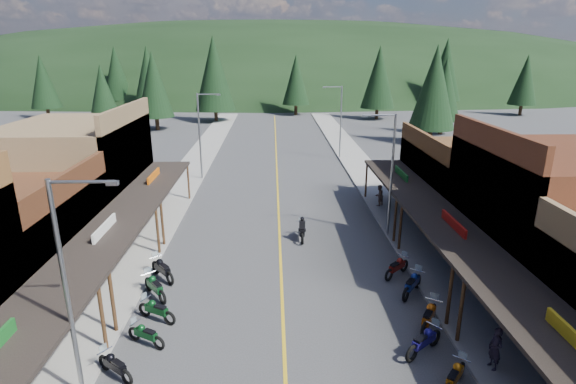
{
  "coord_description": "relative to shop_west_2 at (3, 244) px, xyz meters",
  "views": [
    {
      "loc": [
        -0.37,
        -19.07,
        11.65
      ],
      "look_at": [
        0.56,
        8.26,
        3.0
      ],
      "focal_mm": 28.0,
      "sensor_mm": 36.0,
      "label": 1
    }
  ],
  "objects": [
    {
      "name": "pine_0",
      "position": [
        -26.25,
        60.3,
        3.95
      ],
      "size": [
        5.04,
        5.04,
        11.0
      ],
      "color": "black",
      "rests_on": "ground"
    },
    {
      "name": "rider_on_bike",
      "position": [
        15.18,
        5.84,
        -1.87
      ],
      "size": [
        0.77,
        2.18,
        1.65
      ],
      "rotation": [
        0.0,
        0.0,
        -0.02
      ],
      "color": "black",
      "rests_on": "ground"
    },
    {
      "name": "pine_10",
      "position": [
        -4.25,
        48.3,
        4.25
      ],
      "size": [
        5.38,
        5.38,
        11.6
      ],
      "color": "black",
      "rests_on": "ground"
    },
    {
      "name": "bike_east_6",
      "position": [
        19.33,
        -5.71,
        -1.9
      ],
      "size": [
        2.19,
        1.93,
        1.26
      ],
      "primitive_type": null,
      "rotation": [
        0.0,
        0.0,
        -0.91
      ],
      "color": "navy",
      "rests_on": "ground"
    },
    {
      "name": "pine_11",
      "position": [
        33.75,
        36.3,
        4.65
      ],
      "size": [
        5.82,
        5.82,
        12.4
      ],
      "color": "black",
      "rests_on": "ground"
    },
    {
      "name": "bike_west_6",
      "position": [
        8.07,
        -4.77,
        -1.99
      ],
      "size": [
        1.96,
        1.48,
        1.08
      ],
      "primitive_type": null,
      "rotation": [
        0.0,
        0.0,
        1.06
      ],
      "color": "#0D421B",
      "rests_on": "ground"
    },
    {
      "name": "pine_1",
      "position": [
        -10.25,
        68.3,
        4.7
      ],
      "size": [
        5.88,
        5.88,
        12.5
      ],
      "color": "black",
      "rests_on": "ground"
    },
    {
      "name": "pine_2",
      "position": [
        3.75,
        56.3,
        5.46
      ],
      "size": [
        6.72,
        6.72,
        14.0
      ],
      "color": "black",
      "rests_on": "ground"
    },
    {
      "name": "pine_3",
      "position": [
        17.75,
        64.3,
        3.95
      ],
      "size": [
        5.04,
        5.04,
        11.0
      ],
      "color": "black",
      "rests_on": "ground"
    },
    {
      "name": "bike_east_8",
      "position": [
        20.22,
        -1.16,
        -1.89
      ],
      "size": [
        1.95,
        2.24,
        1.28
      ],
      "primitive_type": null,
      "rotation": [
        0.0,
        0.0,
        -0.65
      ],
      "color": "navy",
      "rests_on": "ground"
    },
    {
      "name": "ground",
      "position": [
        13.75,
        -1.7,
        -2.53
      ],
      "size": [
        220.0,
        220.0,
        0.0
      ],
      "primitive_type": "plane",
      "color": "#38383A",
      "rests_on": "ground"
    },
    {
      "name": "bike_west_9",
      "position": [
        7.46,
        0.84,
        -1.88
      ],
      "size": [
        2.04,
        2.25,
        1.31
      ],
      "primitive_type": null,
      "rotation": [
        0.0,
        0.0,
        0.69
      ],
      "color": "black",
      "rests_on": "ground"
    },
    {
      "name": "streetlight_2",
      "position": [
        20.71,
        6.3,
        1.93
      ],
      "size": [
        2.16,
        0.18,
        8.0
      ],
      "color": "gray",
      "rests_on": "ground"
    },
    {
      "name": "pine_7",
      "position": [
        -18.25,
        74.3,
        4.7
      ],
      "size": [
        5.88,
        5.88,
        12.5
      ],
      "color": "black",
      "rests_on": "ground"
    },
    {
      "name": "shop_west_2",
      "position": [
        0.0,
        0.0,
        0.0
      ],
      "size": [
        10.9,
        9.0,
        6.2
      ],
      "color": "#3F2111",
      "rests_on": "ground"
    },
    {
      "name": "bike_west_8",
      "position": [
        7.52,
        -1.01,
        -1.89
      ],
      "size": [
        1.98,
        2.26,
        1.29
      ],
      "primitive_type": null,
      "rotation": [
        0.0,
        0.0,
        0.65
      ],
      "color": "#0D411B",
      "rests_on": "ground"
    },
    {
      "name": "pine_8",
      "position": [
        -8.25,
        38.3,
        3.44
      ],
      "size": [
        4.48,
        4.48,
        10.0
      ],
      "color": "black",
      "rests_on": "ground"
    },
    {
      "name": "sidewalk_east",
      "position": [
        22.45,
        18.3,
        -2.46
      ],
      "size": [
        3.4,
        94.0,
        0.15
      ],
      "primitive_type": "cube",
      "color": "gray",
      "rests_on": "ground"
    },
    {
      "name": "bike_west_5",
      "position": [
        7.44,
        -6.68,
        -1.98
      ],
      "size": [
        1.95,
        1.71,
        1.12
      ],
      "primitive_type": null,
      "rotation": [
        0.0,
        0.0,
        0.91
      ],
      "color": "black",
      "rests_on": "ground"
    },
    {
      "name": "bike_east_7",
      "position": [
        20.09,
        -4.04,
        -1.87
      ],
      "size": [
        1.89,
        2.36,
        1.32
      ],
      "primitive_type": null,
      "rotation": [
        0.0,
        0.0,
        -0.57
      ],
      "color": "#C9580E",
      "rests_on": "ground"
    },
    {
      "name": "bike_west_7",
      "position": [
        8.08,
        -3.02,
        -1.94
      ],
      "size": [
        2.13,
        1.61,
        1.18
      ],
      "primitive_type": null,
      "rotation": [
        0.0,
        0.0,
        1.06
      ],
      "color": "#0C3E18",
      "rests_on": "ground"
    },
    {
      "name": "pine_6",
      "position": [
        59.75,
        62.3,
        3.95
      ],
      "size": [
        5.04,
        5.04,
        11.0
      ],
      "color": "black",
      "rests_on": "ground"
    },
    {
      "name": "bike_east_5",
      "position": [
        19.79,
        -7.7,
        -1.96
      ],
      "size": [
        1.8,
        1.95,
        1.14
      ],
      "primitive_type": null,
      "rotation": [
        0.0,
        0.0,
        -0.7
      ],
      "color": "#B2600C",
      "rests_on": "ground"
    },
    {
      "name": "bike_east_9",
      "position": [
        19.98,
        0.76,
        -1.93
      ],
      "size": [
        2.02,
        1.94,
        1.2
      ],
      "primitive_type": null,
      "rotation": [
        0.0,
        0.0,
        -0.83
      ],
      "color": "maroon",
      "rests_on": "ground"
    },
    {
      "name": "pine_5",
      "position": [
        47.75,
        70.3,
        5.46
      ],
      "size": [
        6.72,
        6.72,
        14.0
      ],
      "color": "black",
      "rests_on": "ground"
    },
    {
      "name": "centerline",
      "position": [
        13.75,
        18.3,
        -2.53
      ],
      "size": [
        0.15,
        90.0,
        0.01
      ],
      "primitive_type": "cube",
      "color": "gold",
      "rests_on": "ground"
    },
    {
      "name": "pedestrian_east_a",
      "position": [
        21.62,
        -6.82,
        -1.53
      ],
      "size": [
        0.51,
        0.68,
        1.71
      ],
      "primitive_type": "imported",
      "rotation": [
        0.0,
        0.0,
        -1.41
      ],
      "color": "black",
      "rests_on": "sidewalk_east"
    },
    {
      "name": "shop_east_2",
      "position": [
        27.54,
        0.0,
        0.99
      ],
      "size": [
        10.9,
        9.0,
        8.2
      ],
      "color": "#562B19",
      "rests_on": "ground"
    },
    {
      "name": "sidewalk_west",
      "position": [
        5.05,
        18.3,
        -2.46
      ],
      "size": [
        3.4,
        94.0,
        0.15
      ],
      "primitive_type": "cube",
      "color": "gray",
      "rests_on": "ground"
    },
    {
      "name": "streetlight_3",
      "position": [
        20.71,
        28.3,
        1.93
      ],
      "size": [
        2.16,
        0.18,
        8.0
      ],
      "color": "gray",
      "rests_on": "ground"
    },
    {
      "name": "pine_9",
      "position": [
        37.75,
        43.3,
        3.85
      ],
      "size": [
        4.93,
        4.93,
        10.8
      ],
      "color": "black",
      "rests_on": "ground"
    },
    {
      "name": "shop_east_3",
      "position": [
        27.51,
        9.6,
        -0.0
      ],
      "size": [
        10.9,
        10.2,
        6.2
      ],
      "color": "#4C2D16",
      "rests_on": "ground"
    },
    {
      "name": "ridge_hill",
      "position": [
        13.75,
        133.3,
        -2.53
      ],
      "size": [
        310.0,
        140.0,
        60.0
      ],
      "primitive_type": "ellipsoid",
      "color": "black",
      "rests_on": "ground"
    },
    {
      "name": "pedestrian_east_b",
      "position": [
        21.53,
        11.88,
        -1.55
      ],
      "size": [
        0.92,
        0.87,
        1.66
      ],
      "primitive_type": "imported",
      "rotation": [
        0.0,
        0.0,
        3.84
      ],
      "color": "brown",
      "rests_on": "sidewalk_east"
    },
    {
      "name": "streetlight_1",
      "position": [
        6.8,
        20.3,
        1.93
      ],
      "size": [
        2.16,
        0.18,
        8.0
      ],
      "color": "gray",
      "rests_on": "ground"
    },
    {
      "name": "streetlight_0",
      "position": [
        6.8,
        -7.7,
        1.93
      ],
      "size": [
        2.16,
        0.18,
        8.0
      ],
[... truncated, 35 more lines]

